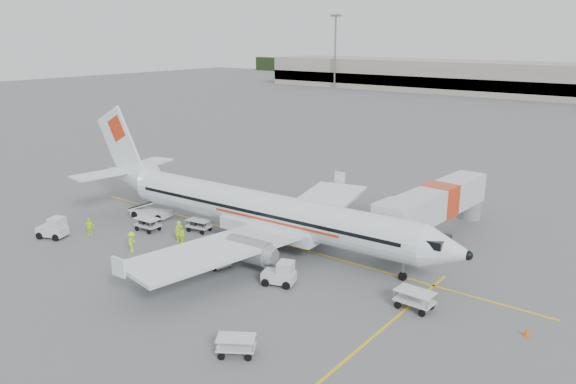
% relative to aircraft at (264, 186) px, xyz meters
% --- Properties ---
extents(ground, '(360.00, 360.00, 0.00)m').
position_rel_aircraft_xyz_m(ground, '(0.10, 0.95, -4.91)').
color(ground, '#56595B').
extents(stripe_lead, '(44.00, 0.20, 0.01)m').
position_rel_aircraft_xyz_m(stripe_lead, '(0.10, 0.95, -4.90)').
color(stripe_lead, yellow).
rests_on(stripe_lead, ground).
extents(stripe_cross, '(0.20, 20.00, 0.01)m').
position_rel_aircraft_xyz_m(stripe_cross, '(14.10, -7.05, -4.90)').
color(stripe_cross, yellow).
rests_on(stripe_cross, ground).
extents(terminal_west, '(110.00, 22.00, 9.00)m').
position_rel_aircraft_xyz_m(terminal_west, '(-39.90, 130.95, -0.41)').
color(terminal_west, gray).
rests_on(terminal_west, ground).
extents(mast_west, '(3.20, 1.20, 22.00)m').
position_rel_aircraft_xyz_m(mast_west, '(-69.90, 118.95, 6.09)').
color(mast_west, slate).
rests_on(mast_west, ground).
extents(aircraft, '(36.63, 29.24, 9.81)m').
position_rel_aircraft_xyz_m(aircraft, '(0.00, 0.00, 0.00)').
color(aircraft, white).
rests_on(aircraft, ground).
extents(jet_bridge, '(4.42, 17.36, 4.51)m').
position_rel_aircraft_xyz_m(jet_bridge, '(10.37, 10.26, -2.65)').
color(jet_bridge, silver).
rests_on(jet_bridge, ground).
extents(belt_loader, '(5.26, 3.00, 2.69)m').
position_rel_aircraft_xyz_m(belt_loader, '(-12.88, -1.05, -3.56)').
color(belt_loader, silver).
rests_on(belt_loader, ground).
extents(tug_fore, '(2.49, 1.91, 1.70)m').
position_rel_aircraft_xyz_m(tug_fore, '(5.54, -5.23, -4.06)').
color(tug_fore, silver).
rests_on(tug_fore, ground).
extents(tug_mid, '(2.42, 1.70, 1.70)m').
position_rel_aircraft_xyz_m(tug_mid, '(-0.12, -5.55, -4.06)').
color(tug_mid, silver).
rests_on(tug_mid, ground).
extents(tug_aft, '(2.67, 2.10, 1.81)m').
position_rel_aircraft_xyz_m(tug_aft, '(-15.26, -9.57, -4.00)').
color(tug_aft, silver).
rests_on(tug_aft, ground).
extents(cart_loaded_a, '(2.26, 1.54, 1.09)m').
position_rel_aircraft_xyz_m(cart_loaded_a, '(-6.53, -1.05, -4.36)').
color(cart_loaded_a, silver).
rests_on(cart_loaded_a, ground).
extents(cart_loaded_b, '(2.26, 1.39, 1.16)m').
position_rel_aircraft_xyz_m(cart_loaded_b, '(-10.23, -3.62, -4.33)').
color(cart_loaded_b, silver).
rests_on(cart_loaded_b, ground).
extents(cart_empty_a, '(2.37, 2.13, 1.07)m').
position_rel_aircraft_xyz_m(cart_empty_a, '(9.18, -13.51, -4.37)').
color(cart_empty_a, silver).
rests_on(cart_empty_a, ground).
extents(cart_empty_b, '(2.41, 1.49, 1.23)m').
position_rel_aircraft_xyz_m(cart_empty_b, '(14.48, -2.94, -4.29)').
color(cart_empty_b, silver).
rests_on(cart_empty_b, ground).
extents(cone_nose, '(0.33, 0.33, 0.55)m').
position_rel_aircraft_xyz_m(cone_nose, '(20.95, -2.08, -4.63)').
color(cone_nose, '#E55404').
rests_on(cone_nose, ground).
extents(cone_port, '(0.37, 0.37, 0.61)m').
position_rel_aircraft_xyz_m(cone_port, '(6.09, 18.03, -4.60)').
color(cone_port, '#E55404').
rests_on(cone_port, ground).
extents(cone_stbd, '(0.43, 0.43, 0.70)m').
position_rel_aircraft_xyz_m(cone_stbd, '(-0.98, -10.10, -4.55)').
color(cone_stbd, '#E55404').
rests_on(cone_stbd, ground).
extents(crew_a, '(0.80, 0.68, 1.86)m').
position_rel_aircraft_xyz_m(crew_a, '(-5.82, -3.94, -3.97)').
color(crew_a, '#B1E914').
rests_on(crew_a, ground).
extents(crew_b, '(1.02, 0.96, 1.66)m').
position_rel_aircraft_xyz_m(crew_b, '(-5.46, -4.14, -4.08)').
color(crew_b, '#B1E914').
rests_on(crew_b, ground).
extents(crew_c, '(1.11, 1.22, 1.64)m').
position_rel_aircraft_xyz_m(crew_c, '(-7.29, -7.53, -4.09)').
color(crew_c, '#B1E914').
rests_on(crew_c, ground).
extents(crew_d, '(0.98, 0.85, 1.59)m').
position_rel_aircraft_xyz_m(crew_d, '(-13.09, -7.44, -4.11)').
color(crew_d, '#B1E914').
rests_on(crew_d, ground).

